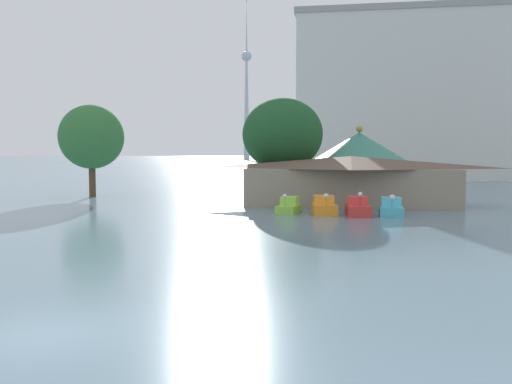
# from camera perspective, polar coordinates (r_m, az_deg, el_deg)

# --- Properties ---
(ground_plane) EXTENTS (2000.00, 2000.00, 0.00)m
(ground_plane) POSITION_cam_1_polar(r_m,az_deg,el_deg) (14.91, -21.12, -13.64)
(ground_plane) COLOR slate
(pedal_boat_lime) EXTENTS (1.84, 2.86, 1.51)m
(pedal_boat_lime) POSITION_cam_1_polar(r_m,az_deg,el_deg) (41.33, 3.42, -1.51)
(pedal_boat_lime) COLOR #8CCC3F
(pedal_boat_lime) RESTS_ON ground
(pedal_boat_orange) EXTENTS (2.08, 2.80, 1.62)m
(pedal_boat_orange) POSITION_cam_1_polar(r_m,az_deg,el_deg) (40.63, 7.06, -1.53)
(pedal_boat_orange) COLOR orange
(pedal_boat_orange) RESTS_ON ground
(pedal_boat_red) EXTENTS (1.88, 2.98, 1.79)m
(pedal_boat_red) POSITION_cam_1_polar(r_m,az_deg,el_deg) (40.11, 10.50, -1.64)
(pedal_boat_red) COLOR red
(pedal_boat_red) RESTS_ON ground
(pedal_boat_cyan) EXTENTS (1.69, 2.33, 1.60)m
(pedal_boat_cyan) POSITION_cam_1_polar(r_m,az_deg,el_deg) (40.45, 13.82, -1.67)
(pedal_boat_cyan) COLOR #4CB7CC
(pedal_boat_cyan) RESTS_ON ground
(boathouse) EXTENTS (18.94, 8.94, 4.23)m
(boathouse) POSITION_cam_1_polar(r_m,az_deg,el_deg) (48.57, 9.78, 1.30)
(boathouse) COLOR gray
(boathouse) RESTS_ON ground
(green_roof_pavilion) EXTENTS (9.88, 9.88, 7.24)m
(green_roof_pavilion) POSITION_cam_1_polar(r_m,az_deg,el_deg) (55.56, 10.60, 3.28)
(green_roof_pavilion) COLOR brown
(green_roof_pavilion) RESTS_ON ground
(shoreline_tree_tall_left) EXTENTS (6.59, 6.59, 9.43)m
(shoreline_tree_tall_left) POSITION_cam_1_polar(r_m,az_deg,el_deg) (59.10, -16.67, 5.47)
(shoreline_tree_tall_left) COLOR brown
(shoreline_tree_tall_left) RESTS_ON ground
(shoreline_tree_mid) EXTENTS (7.70, 7.70, 9.76)m
(shoreline_tree_mid) POSITION_cam_1_polar(r_m,az_deg,el_deg) (53.02, 2.76, 5.98)
(shoreline_tree_mid) COLOR brown
(shoreline_tree_mid) RESTS_ON ground
(background_building_block) EXTENTS (37.60, 18.30, 28.51)m
(background_building_block) POSITION_cam_1_polar(r_m,az_deg,el_deg) (102.06, 15.12, 9.40)
(background_building_block) COLOR silver
(background_building_block) RESTS_ON ground
(distant_broadcast_tower) EXTENTS (6.84, 6.84, 131.93)m
(distant_broadcast_tower) POSITION_cam_1_polar(r_m,az_deg,el_deg) (381.14, -0.98, 11.73)
(distant_broadcast_tower) COLOR #B7BCC6
(distant_broadcast_tower) RESTS_ON ground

